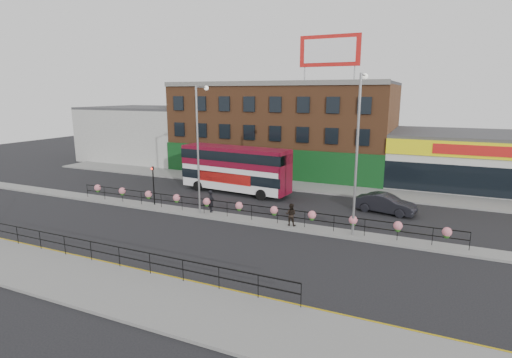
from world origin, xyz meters
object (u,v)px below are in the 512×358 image
at_px(double_decker_bus, 235,165).
at_px(car, 385,204).
at_px(lamp_column_east, 358,141).
at_px(pedestrian_a, 211,201).
at_px(pedestrian_b, 291,214).
at_px(lamp_column_west, 199,139).

xyz_separation_m(double_decker_bus, car, (13.58, -1.01, -1.89)).
xyz_separation_m(double_decker_bus, lamp_column_east, (12.31, -7.17, 3.56)).
height_order(pedestrian_a, pedestrian_b, pedestrian_a).
height_order(pedestrian_a, lamp_column_east, lamp_column_east).
height_order(double_decker_bus, lamp_column_west, lamp_column_west).
xyz_separation_m(car, pedestrian_a, (-12.22, -5.73, 0.25)).
xyz_separation_m(double_decker_bus, pedestrian_a, (1.35, -6.74, -1.63)).
relative_size(lamp_column_west, lamp_column_east, 0.93).
relative_size(car, pedestrian_a, 2.79).
xyz_separation_m(car, lamp_column_east, (-1.27, -6.16, 5.45)).
xyz_separation_m(pedestrian_a, pedestrian_b, (6.67, -0.55, -0.07)).
height_order(pedestrian_b, lamp_column_east, lamp_column_east).
xyz_separation_m(car, pedestrian_b, (-5.55, -6.28, 0.19)).
relative_size(pedestrian_a, lamp_column_east, 0.17).
relative_size(car, lamp_column_west, 0.50).
bearing_deg(car, lamp_column_east, 178.78).
bearing_deg(double_decker_bus, lamp_column_west, -84.06).
bearing_deg(pedestrian_b, car, -134.56).
height_order(lamp_column_west, lamp_column_east, lamp_column_east).
distance_m(double_decker_bus, lamp_column_east, 14.68).
distance_m(car, pedestrian_a, 13.50).
xyz_separation_m(pedestrian_b, lamp_column_east, (4.28, 0.12, 5.26)).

